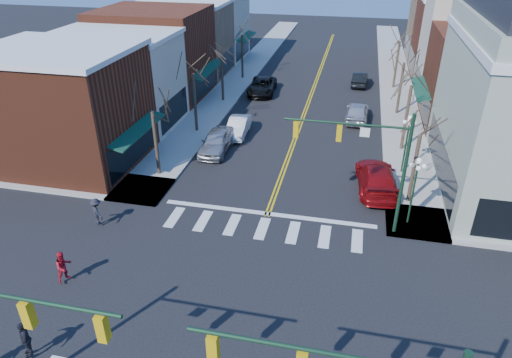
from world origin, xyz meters
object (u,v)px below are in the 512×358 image
Objects in this scene: pedestrian_dark_b at (97,211)px; car_right_mid at (357,112)px; car_left_mid at (238,127)px; car_left_far at (262,86)px; lamppost_midblock at (408,135)px; car_right_near at (377,178)px; lamppost_corner at (415,180)px; pedestrian_dark_a at (26,339)px; pedestrian_red_b at (64,266)px; car_left_near at (216,142)px; car_right_far at (360,79)px.

car_right_mid is at bearing -87.97° from pedestrian_dark_b.
car_left_far is at bearing 88.95° from car_left_mid.
lamppost_midblock is 20.40m from car_left_far.
pedestrian_dark_b is (-4.25, -25.89, 0.20)m from car_left_far.
lamppost_corner is at bearing 109.95° from car_right_near.
pedestrian_dark_b is at bearing 151.17° from pedestrian_dark_a.
car_right_near is at bearing 99.40° from pedestrian_dark_a.
car_left_mid is 19.80m from pedestrian_red_b.
car_right_mid is (-3.40, 9.64, -2.14)m from lamppost_midblock.
car_left_near is 0.88× the size of car_left_far.
pedestrian_dark_a is at bearing 45.45° from car_right_near.
lamppost_midblock is at bearing -111.91° from pedestrian_dark_b.
car_right_near is at bearing -123.46° from lamppost_midblock.
car_right_near is at bearing -34.06° from car_left_mid.
lamppost_midblock is 0.99× the size of car_left_mid.
car_right_near is at bearing 97.25° from car_right_far.
pedestrian_red_b reaches higher than car_right_mid.
lamppost_corner reaches higher than car_right_near.
pedestrian_red_b is at bearing 34.91° from car_right_near.
car_left_near is 22.30m from car_right_far.
car_left_mid is at bearing 132.41° from pedestrian_dark_a.
lamppost_midblock is 20.59m from pedestrian_dark_b.
pedestrian_dark_a reaches higher than car_right_near.
pedestrian_dark_a reaches higher than car_left_far.
pedestrian_red_b is 1.01× the size of pedestrian_dark_b.
car_right_mid is 31.68m from pedestrian_dark_a.
car_right_far is (0.00, 10.70, -0.10)m from car_right_mid.
car_left_far is at bearing 121.36° from lamppost_corner.
lamppost_corner is at bearing 103.77° from car_right_mid.
pedestrian_red_b is at bearing 64.03° from car_right_mid.
car_left_near is (-13.80, 0.62, -2.13)m from lamppost_midblock.
lamppost_midblock is 0.73× the size of car_right_near.
pedestrian_red_b is (-13.20, -24.98, 0.15)m from car_right_mid.
car_right_near is at bearing -116.48° from pedestrian_dark_b.
car_left_near is 3.61m from car_left_mid.
car_left_near is at bearing -95.70° from car_left_far.
car_left_far is (-13.30, 21.81, -2.19)m from lamppost_corner.
car_left_mid is at bearing 62.65° from car_right_far.
lamppost_midblock is 2.61× the size of pedestrian_red_b.
car_left_far is at bearing -27.94° from car_right_mid.
lamppost_midblock is 3.88m from car_right_near.
car_left_near is at bearing -21.09° from car_right_near.
lamppost_corner is 2.61× the size of pedestrian_red_b.
car_left_mid is 11.18m from car_left_far.
lamppost_corner is 15.67m from car_left_near.
car_left_mid is 0.78× the size of car_left_far.
car_right_far is 38.04m from pedestrian_red_b.
car_left_far is at bearing 134.81° from pedestrian_dark_a.
car_right_far is at bearing -88.12° from car_right_mid.
lamppost_midblock is 0.88× the size of car_left_near.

